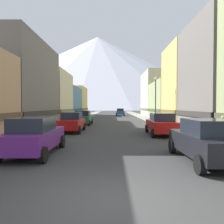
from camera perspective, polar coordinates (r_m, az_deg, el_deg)
The scene contains 20 objects.
ground_plane at distance 5.67m, azimuth 0.69°, elevation -22.40°, with size 400.00×400.00×0.00m, color #343434.
sidewalk_left at distance 40.72m, azimuth -8.40°, elevation -1.62°, with size 2.50×100.00×0.15m, color gray.
sidewalk_right at distance 40.73m, azimuth 9.27°, elevation -1.62°, with size 2.50×100.00×0.15m, color gray.
storefront_left_1 at distance 25.70m, azimuth -24.93°, elevation 6.33°, with size 7.21×11.77×9.35m.
storefront_left_2 at distance 36.34m, azimuth -18.43°, elevation 3.80°, with size 8.76×9.58×7.86m.
storefront_left_3 at distance 46.45m, azimuth -13.96°, elevation 2.42°, with size 8.37×11.38×6.35m.
storefront_left_4 at distance 56.96m, azimuth -11.58°, elevation 2.73°, with size 8.96×10.04×7.32m.
storefront_right_2 at distance 31.77m, azimuth 22.25°, elevation 6.57°, with size 8.75×8.05×10.65m.
storefront_right_3 at distance 41.63m, azimuth 17.10°, elevation 2.88°, with size 9.15×12.14×6.91m.
storefront_right_4 at distance 53.90m, azimuth 13.67°, elevation 4.52°, with size 9.91×12.40×10.64m.
car_left_0 at distance 10.82m, azimuth -20.12°, elevation -6.00°, with size 2.12×4.43×1.78m.
car_left_1 at distance 19.45m, azimuth -10.80°, elevation -2.63°, with size 2.10×4.42×1.78m.
car_left_2 at distance 26.65m, azimuth -7.74°, elevation -1.49°, with size 2.12×4.43×1.78m.
car_right_0 at distance 9.60m, azimuth 24.09°, elevation -7.00°, with size 2.08×4.41×1.78m.
car_right_1 at distance 17.39m, azimuth 13.13°, elevation -3.13°, with size 2.13×4.43×1.78m.
car_driving_0 at distance 51.70m, azimuth 2.20°, elevation -0.02°, with size 2.06×4.40×1.78m.
trash_bin_right at distance 15.40m, azimuth 24.94°, elevation -4.79°, with size 0.59×0.59×0.98m.
pedestrian_0 at distance 13.75m, azimuth 27.66°, elevation -4.51°, with size 0.36×0.36×1.62m.
streetlamp_right at distance 27.67m, azimuth 11.65°, elevation 4.99°, with size 0.36×0.36×5.86m.
mountain_backdrop at distance 269.19m, azimuth -3.85°, elevation 10.49°, with size 309.08×309.08×88.41m, color white.
Camera 1 is at (-0.03, -5.18, 2.30)m, focal length 33.99 mm.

